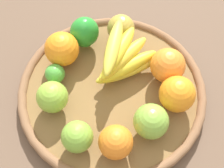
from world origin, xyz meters
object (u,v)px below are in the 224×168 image
at_px(apple_1, 77,137).
at_px(orange_1, 62,49).
at_px(orange_3, 168,66).
at_px(apple_2, 151,121).
at_px(banana_bunch, 122,59).
at_px(bell_pepper, 84,32).
at_px(apple_3, 52,97).
at_px(orange_2, 116,142).
at_px(orange_0, 177,94).
at_px(lime_0, 55,74).
at_px(apple_0, 121,28).

xyz_separation_m(apple_1, orange_1, (-0.13, -0.18, 0.01)).
height_order(orange_3, apple_1, orange_3).
relative_size(apple_2, apple_1, 1.12).
height_order(banana_bunch, bell_pepper, banana_bunch).
distance_m(apple_2, apple_1, 0.16).
height_order(apple_3, orange_1, orange_1).
relative_size(orange_2, orange_0, 0.89).
xyz_separation_m(orange_1, lime_0, (0.05, 0.03, -0.02)).
distance_m(lime_0, apple_0, 0.20).
bearing_deg(bell_pepper, orange_2, -101.21).
bearing_deg(banana_bunch, lime_0, -38.09).
bearing_deg(apple_2, orange_0, 178.40).
distance_m(orange_2, orange_1, 0.27).
xyz_separation_m(apple_3, bell_pepper, (-0.18, -0.07, 0.01)).
bearing_deg(orange_3, apple_3, -30.97).
bearing_deg(lime_0, apple_1, 63.10).
relative_size(orange_0, bell_pepper, 0.98).
bearing_deg(orange_3, banana_bunch, -56.45).
bearing_deg(apple_1, apple_3, -105.03).
bearing_deg(apple_0, apple_1, 23.87).
relative_size(orange_2, bell_pepper, 0.87).
xyz_separation_m(orange_2, apple_1, (0.04, -0.07, -0.00)).
bearing_deg(apple_2, lime_0, -78.53).
bearing_deg(apple_1, apple_2, 143.97).
height_order(apple_3, banana_bunch, banana_bunch).
relative_size(apple_2, apple_0, 1.10).
bearing_deg(banana_bunch, apple_1, 15.07).
bearing_deg(orange_2, bell_pepper, -123.03).
distance_m(orange_3, apple_2, 0.15).
bearing_deg(lime_0, orange_0, 119.12).
xyz_separation_m(orange_1, bell_pepper, (-0.07, 0.00, 0.00)).
relative_size(orange_3, banana_bunch, 0.50).
xyz_separation_m(orange_2, orange_0, (-0.17, 0.03, 0.00)).
bearing_deg(orange_1, orange_3, 121.37).
bearing_deg(orange_0, apple_2, -1.60).
relative_size(orange_2, apple_0, 1.04).
distance_m(banana_bunch, bell_pepper, 0.12).
distance_m(orange_1, bell_pepper, 0.07).
bearing_deg(banana_bunch, apple_3, -16.36).
height_order(apple_3, orange_2, orange_2).
relative_size(orange_2, apple_2, 0.95).
bearing_deg(bell_pepper, banana_bunch, -68.27).
height_order(apple_2, lime_0, apple_2).
bearing_deg(orange_3, bell_pepper, -74.48).
distance_m(apple_3, orange_1, 0.13).
height_order(lime_0, bell_pepper, bell_pepper).
bearing_deg(orange_3, orange_0, 52.86).
xyz_separation_m(apple_2, apple_0, (-0.15, -0.22, -0.00)).
height_order(apple_2, apple_0, apple_2).
bearing_deg(orange_0, orange_3, -127.14).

